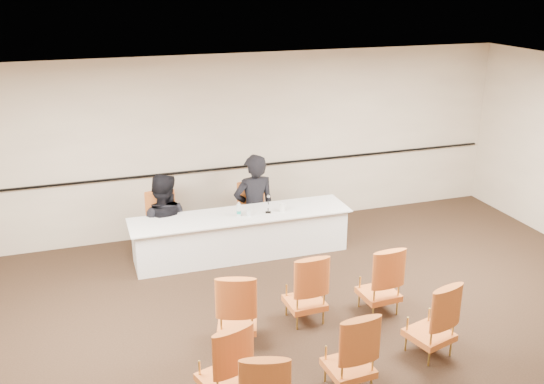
{
  "coord_description": "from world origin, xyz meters",
  "views": [
    {
      "loc": [
        -2.45,
        -5.54,
        4.17
      ],
      "look_at": [
        0.29,
        2.6,
        1.09
      ],
      "focal_mm": 40.0,
      "sensor_mm": 36.0,
      "label": 1
    }
  ],
  "objects_px": {
    "aud_chair_back_right": "(431,318)",
    "drinking_glass": "(249,213)",
    "aud_chair_back_left": "(223,361)",
    "coffee_cup": "(282,207)",
    "aud_chair_front_left": "(237,307)",
    "panelist_second": "(163,229)",
    "water_bottle": "(239,209)",
    "panel_table": "(241,235)",
    "panelist_main": "(254,211)",
    "aud_chair_front_right": "(379,278)",
    "microphone": "(268,205)",
    "panelist_main_chair": "(254,212)",
    "aud_chair_front_mid": "(305,287)",
    "panelist_second_chair": "(163,223)",
    "aud_chair_back_mid": "(349,349)"
  },
  "relations": [
    {
      "from": "microphone",
      "to": "aud_chair_front_mid",
      "type": "relative_size",
      "value": 0.27
    },
    {
      "from": "aud_chair_front_mid",
      "to": "aud_chair_front_right",
      "type": "bearing_deg",
      "value": -7.76
    },
    {
      "from": "panelist_main",
      "to": "aud_chair_back_left",
      "type": "relative_size",
      "value": 2.03
    },
    {
      "from": "panelist_main",
      "to": "panelist_main_chair",
      "type": "height_order",
      "value": "panelist_main"
    },
    {
      "from": "drinking_glass",
      "to": "aud_chair_front_mid",
      "type": "relative_size",
      "value": 0.11
    },
    {
      "from": "aud_chair_front_right",
      "to": "aud_chair_back_right",
      "type": "distance_m",
      "value": 1.05
    },
    {
      "from": "coffee_cup",
      "to": "aud_chair_front_left",
      "type": "distance_m",
      "value": 2.62
    },
    {
      "from": "panelist_second_chair",
      "to": "panel_table",
      "type": "bearing_deg",
      "value": -24.79
    },
    {
      "from": "panel_table",
      "to": "microphone",
      "type": "height_order",
      "value": "microphone"
    },
    {
      "from": "panelist_main",
      "to": "aud_chair_back_mid",
      "type": "xyz_separation_m",
      "value": [
        -0.2,
        -4.04,
        -0.03
      ]
    },
    {
      "from": "aud_chair_front_left",
      "to": "panelist_main",
      "type": "bearing_deg",
      "value": 86.73
    },
    {
      "from": "panelist_main_chair",
      "to": "aud_chair_front_mid",
      "type": "relative_size",
      "value": 1.0
    },
    {
      "from": "panelist_second",
      "to": "aud_chair_back_right",
      "type": "bearing_deg",
      "value": 142.71
    },
    {
      "from": "panelist_main_chair",
      "to": "coffee_cup",
      "type": "xyz_separation_m",
      "value": [
        0.27,
        -0.6,
        0.28
      ]
    },
    {
      "from": "aud_chair_front_mid",
      "to": "panel_table",
      "type": "bearing_deg",
      "value": 94.5
    },
    {
      "from": "water_bottle",
      "to": "aud_chair_back_right",
      "type": "relative_size",
      "value": 0.24
    },
    {
      "from": "aud_chair_back_left",
      "to": "coffee_cup",
      "type": "bearing_deg",
      "value": 43.78
    },
    {
      "from": "aud_chair_back_right",
      "to": "drinking_glass",
      "type": "bearing_deg",
      "value": 96.49
    },
    {
      "from": "water_bottle",
      "to": "aud_chair_back_left",
      "type": "xyz_separation_m",
      "value": [
        -1.08,
        -3.24,
        -0.32
      ]
    },
    {
      "from": "panelist_second",
      "to": "coffee_cup",
      "type": "relative_size",
      "value": 13.73
    },
    {
      "from": "panelist_main",
      "to": "coffee_cup",
      "type": "xyz_separation_m",
      "value": [
        0.27,
        -0.6,
        0.24
      ]
    },
    {
      "from": "panelist_main_chair",
      "to": "panelist_second_chair",
      "type": "distance_m",
      "value": 1.51
    },
    {
      "from": "panelist_main",
      "to": "coffee_cup",
      "type": "distance_m",
      "value": 0.7
    },
    {
      "from": "panelist_second",
      "to": "coffee_cup",
      "type": "height_order",
      "value": "panelist_second"
    },
    {
      "from": "panelist_main",
      "to": "panelist_second",
      "type": "height_order",
      "value": "panelist_main"
    },
    {
      "from": "panelist_second",
      "to": "panelist_main",
      "type": "bearing_deg",
      "value": -160.87
    },
    {
      "from": "water_bottle",
      "to": "aud_chair_back_mid",
      "type": "xyz_separation_m",
      "value": [
        0.23,
        -3.47,
        -0.32
      ]
    },
    {
      "from": "aud_chair_front_right",
      "to": "aud_chair_back_left",
      "type": "height_order",
      "value": "same"
    },
    {
      "from": "drinking_glass",
      "to": "panelist_second_chair",
      "type": "bearing_deg",
      "value": 153.05
    },
    {
      "from": "panelist_second_chair",
      "to": "aud_chair_back_right",
      "type": "relative_size",
      "value": 1.0
    },
    {
      "from": "panelist_second_chair",
      "to": "microphone",
      "type": "bearing_deg",
      "value": -21.08
    },
    {
      "from": "microphone",
      "to": "coffee_cup",
      "type": "bearing_deg",
      "value": 19.09
    },
    {
      "from": "coffee_cup",
      "to": "panelist_second_chair",
      "type": "bearing_deg",
      "value": 160.89
    },
    {
      "from": "drinking_glass",
      "to": "aud_chair_front_mid",
      "type": "bearing_deg",
      "value": -86.04
    },
    {
      "from": "aud_chair_front_left",
      "to": "aud_chair_front_mid",
      "type": "relative_size",
      "value": 1.0
    },
    {
      "from": "aud_chair_back_mid",
      "to": "aud_chair_back_left",
      "type": "bearing_deg",
      "value": 166.61
    },
    {
      "from": "panel_table",
      "to": "aud_chair_back_left",
      "type": "xyz_separation_m",
      "value": [
        -1.13,
        -3.29,
        0.13
      ]
    },
    {
      "from": "panelist_main",
      "to": "panelist_second_chair",
      "type": "height_order",
      "value": "panelist_main"
    },
    {
      "from": "panelist_second",
      "to": "water_bottle",
      "type": "xyz_separation_m",
      "value": [
        1.08,
        -0.58,
        0.41
      ]
    },
    {
      "from": "coffee_cup",
      "to": "aud_chair_front_left",
      "type": "xyz_separation_m",
      "value": [
        -1.35,
        -2.22,
        -0.28
      ]
    },
    {
      "from": "drinking_glass",
      "to": "aud_chair_front_right",
      "type": "distance_m",
      "value": 2.41
    },
    {
      "from": "panelist_main_chair",
      "to": "aud_chair_back_right",
      "type": "relative_size",
      "value": 1.0
    },
    {
      "from": "panel_table",
      "to": "aud_chair_front_left",
      "type": "relative_size",
      "value": 3.61
    },
    {
      "from": "panel_table",
      "to": "panelist_main",
      "type": "bearing_deg",
      "value": 54.75
    },
    {
      "from": "coffee_cup",
      "to": "aud_chair_back_left",
      "type": "bearing_deg",
      "value": -118.9
    },
    {
      "from": "aud_chair_front_mid",
      "to": "aud_chair_back_left",
      "type": "bearing_deg",
      "value": -140.87
    },
    {
      "from": "microphone",
      "to": "panelist_second",
      "type": "bearing_deg",
      "value": 178.71
    },
    {
      "from": "panelist_main",
      "to": "microphone",
      "type": "xyz_separation_m",
      "value": [
        0.04,
        -0.6,
        0.3
      ]
    },
    {
      "from": "panelist_second_chair",
      "to": "drinking_glass",
      "type": "relative_size",
      "value": 9.5
    },
    {
      "from": "drinking_glass",
      "to": "aud_chair_front_left",
      "type": "height_order",
      "value": "aud_chair_front_left"
    }
  ]
}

